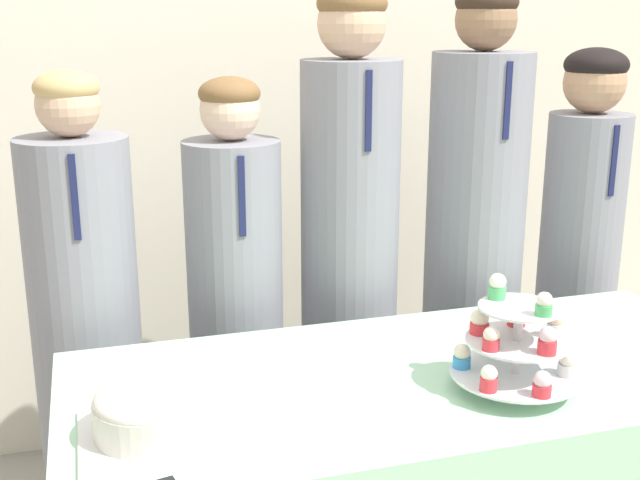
{
  "coord_description": "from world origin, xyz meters",
  "views": [
    {
      "loc": [
        -0.72,
        -1.23,
        1.57
      ],
      "look_at": [
        -0.24,
        0.4,
        1.09
      ],
      "focal_mm": 45.0,
      "sensor_mm": 36.0,
      "label": 1
    }
  ],
  "objects": [
    {
      "name": "cake_knife",
      "position": [
        -0.6,
        0.07,
        0.76
      ],
      "size": [
        0.24,
        0.07,
        0.01
      ],
      "rotation": [
        0.0,
        0.0,
        0.21
      ],
      "color": "silver",
      "rests_on": "table"
    },
    {
      "name": "round_cake",
      "position": [
        -0.64,
        0.24,
        0.82
      ],
      "size": [
        0.27,
        0.27,
        0.12
      ],
      "color": "white",
      "rests_on": "table"
    },
    {
      "name": "wall_back",
      "position": [
        0.0,
        1.66,
        1.35
      ],
      "size": [
        9.0,
        0.06,
        2.7
      ],
      "color": "beige",
      "rests_on": "ground_plane"
    },
    {
      "name": "student_1",
      "position": [
        -0.33,
        0.98,
        0.67
      ],
      "size": [
        0.28,
        0.28,
        1.41
      ],
      "color": "gray",
      "rests_on": "ground_plane"
    },
    {
      "name": "student_3",
      "position": [
        0.44,
        0.98,
        0.79
      ],
      "size": [
        0.31,
        0.31,
        1.66
      ],
      "color": "gray",
      "rests_on": "ground_plane"
    },
    {
      "name": "student_0",
      "position": [
        -0.75,
        0.98,
        0.67
      ],
      "size": [
        0.3,
        0.31,
        1.43
      ],
      "color": "gray",
      "rests_on": "ground_plane"
    },
    {
      "name": "cupcake_stand",
      "position": [
        0.17,
        0.22,
        0.87
      ],
      "size": [
        0.29,
        0.29,
        0.26
      ],
      "color": "silver",
      "rests_on": "table"
    },
    {
      "name": "student_4",
      "position": [
        0.84,
        0.98,
        0.72
      ],
      "size": [
        0.26,
        0.27,
        1.47
      ],
      "color": "gray",
      "rests_on": "ground_plane"
    },
    {
      "name": "student_2",
      "position": [
        0.03,
        0.98,
        0.8
      ],
      "size": [
        0.29,
        0.3,
        1.65
      ],
      "color": "gray",
      "rests_on": "ground_plane"
    }
  ]
}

